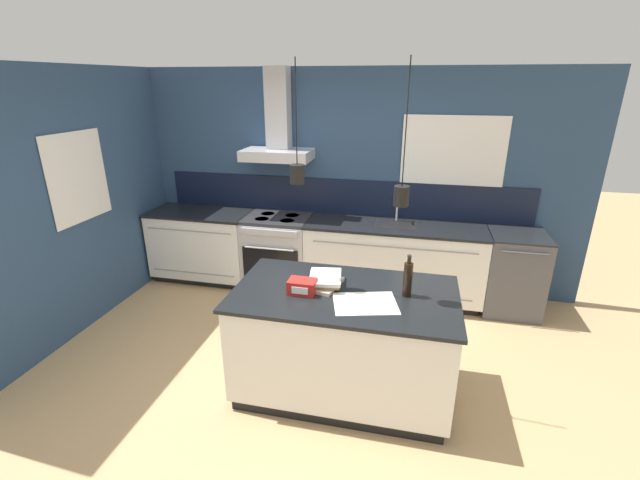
# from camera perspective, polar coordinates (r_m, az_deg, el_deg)

# --- Properties ---
(ground_plane) EXTENTS (16.00, 16.00, 0.00)m
(ground_plane) POSITION_cam_1_polar(r_m,az_deg,el_deg) (3.96, -2.82, -17.79)
(ground_plane) COLOR tan
(ground_plane) RESTS_ON ground
(wall_back) EXTENTS (5.60, 2.16, 2.60)m
(wall_back) POSITION_cam_1_polar(r_m,az_deg,el_deg) (5.18, 2.47, 8.30)
(wall_back) COLOR navy
(wall_back) RESTS_ON ground_plane
(wall_left) EXTENTS (0.08, 3.80, 2.60)m
(wall_left) POSITION_cam_1_polar(r_m,az_deg,el_deg) (5.07, -28.36, 4.99)
(wall_left) COLOR navy
(wall_left) RESTS_ON ground_plane
(counter_run_left) EXTENTS (1.27, 0.64, 0.91)m
(counter_run_left) POSITION_cam_1_polar(r_m,az_deg,el_deg) (5.71, -15.30, -0.63)
(counter_run_left) COLOR black
(counter_run_left) RESTS_ON ground_plane
(counter_run_sink) EXTENTS (2.04, 0.64, 1.32)m
(counter_run_sink) POSITION_cam_1_polar(r_m,az_deg,el_deg) (5.08, 9.71, -2.82)
(counter_run_sink) COLOR black
(counter_run_sink) RESTS_ON ground_plane
(oven_range) EXTENTS (0.78, 0.66, 0.91)m
(oven_range) POSITION_cam_1_polar(r_m,az_deg,el_deg) (5.32, -5.56, -1.61)
(oven_range) COLOR #B5B5BA
(oven_range) RESTS_ON ground_plane
(dishwasher) EXTENTS (0.60, 0.65, 0.91)m
(dishwasher) POSITION_cam_1_polar(r_m,az_deg,el_deg) (5.20, 24.32, -3.96)
(dishwasher) COLOR #4C4C51
(dishwasher) RESTS_ON ground_plane
(kitchen_island) EXTENTS (1.74, 0.98, 0.91)m
(kitchen_island) POSITION_cam_1_polar(r_m,az_deg,el_deg) (3.58, 3.18, -13.33)
(kitchen_island) COLOR black
(kitchen_island) RESTS_ON ground_plane
(bottle_on_island) EXTENTS (0.07, 0.07, 0.33)m
(bottle_on_island) POSITION_cam_1_polar(r_m,az_deg,el_deg) (3.29, 11.62, -5.07)
(bottle_on_island) COLOR black
(bottle_on_island) RESTS_ON kitchen_island
(book_stack) EXTENTS (0.30, 0.37, 0.09)m
(book_stack) POSITION_cam_1_polar(r_m,az_deg,el_deg) (3.42, 0.70, -5.38)
(book_stack) COLOR beige
(book_stack) RESTS_ON kitchen_island
(red_supply_box) EXTENTS (0.21, 0.15, 0.11)m
(red_supply_box) POSITION_cam_1_polar(r_m,az_deg,el_deg) (3.31, -2.39, -6.21)
(red_supply_box) COLOR red
(red_supply_box) RESTS_ON kitchen_island
(paper_pile) EXTENTS (0.53, 0.45, 0.01)m
(paper_pile) POSITION_cam_1_polar(r_m,az_deg,el_deg) (3.19, 6.04, -8.41)
(paper_pile) COLOR silver
(paper_pile) RESTS_ON kitchen_island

